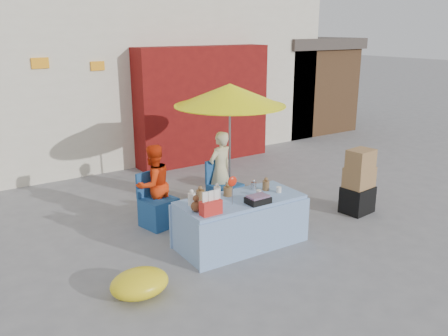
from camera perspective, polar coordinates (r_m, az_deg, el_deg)
ground at (r=6.72m, az=0.52°, el=-9.89°), size 80.00×80.00×0.00m
backdrop at (r=13.07m, az=-17.29°, el=16.35°), size 14.00×8.00×7.80m
market_table at (r=6.75m, az=1.94°, el=-6.40°), size 1.84×0.90×1.10m
chair_left at (r=7.49m, az=-7.92°, el=-5.04°), size 0.57×0.56×0.85m
chair_right at (r=8.07m, az=0.06°, el=-3.25°), size 0.57×0.56×0.85m
vendor_orange at (r=7.47m, az=-8.47°, el=-1.99°), size 0.71×0.60×1.28m
vendor_beige at (r=8.05m, az=-0.46°, el=-0.24°), size 0.54×0.41×1.33m
umbrella at (r=8.07m, az=0.72°, el=8.73°), size 1.90×1.90×2.09m
box_stack at (r=8.16m, az=15.89°, el=-1.84°), size 0.54×0.46×1.09m
tarp_bundle at (r=5.71m, az=-10.12°, el=-13.50°), size 0.74×0.62×0.31m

